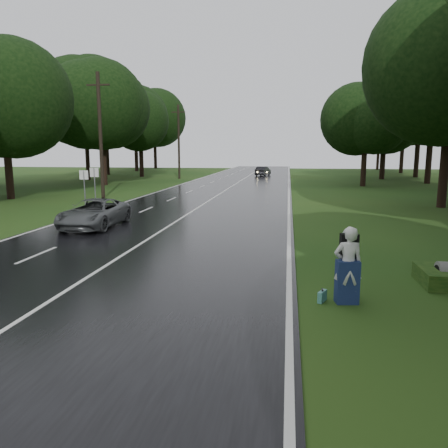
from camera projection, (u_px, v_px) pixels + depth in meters
The scene contains 17 objects.
ground at pixel (93, 275), 12.93m from camera, with size 160.00×160.00×0.00m, color #254314.
road at pixel (211, 200), 32.43m from camera, with size 12.00×140.00×0.04m, color black.
lane_center at pixel (211, 200), 32.43m from camera, with size 0.12×140.00×0.01m, color silver.
grey_car at pixel (94, 213), 20.81m from camera, with size 2.21×4.79×1.33m, color #484C4D.
far_car at pixel (263, 171), 63.33m from camera, with size 1.42×4.06×1.34m, color black.
hitchhiker at pixel (348, 268), 10.49m from camera, with size 0.75×0.70×1.90m.
suitcase at pixel (322, 296), 10.67m from camera, with size 0.11×0.38×0.27m, color teal.
utility_pole_mid at pixel (103, 198), 33.75m from camera, with size 1.80×0.28×9.45m, color black, non-canonical shape.
utility_pole_far at pixel (179, 179), 57.23m from camera, with size 1.80×0.28×9.50m, color black, non-canonical shape.
road_sign_a at pixel (86, 208), 28.00m from camera, with size 0.58×0.10×2.43m, color white, non-canonical shape.
road_sign_b at pixel (96, 205), 29.49m from camera, with size 0.61×0.10×2.52m, color white, non-canonical shape.
tree_left_d at pixel (11, 199), 33.32m from camera, with size 8.03×8.03×12.55m, color black, non-canonical shape.
tree_left_e at pixel (105, 185), 46.87m from camera, with size 9.35×9.35×14.61m, color black, non-canonical shape.
tree_left_f at pixel (142, 177), 61.58m from camera, with size 8.77×8.77×13.70m, color black, non-canonical shape.
tree_right_d at pixel (441, 207), 28.40m from camera, with size 9.80×9.80×15.31m, color black, non-canonical shape.
tree_right_e at pixel (363, 186), 45.20m from camera, with size 7.75×7.75×12.11m, color black, non-canonical shape.
tree_right_f at pixel (382, 179), 56.26m from camera, with size 8.35×8.35×13.05m, color black, non-canonical shape.
Camera 1 is at (5.70, -11.78, 3.68)m, focal length 34.81 mm.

